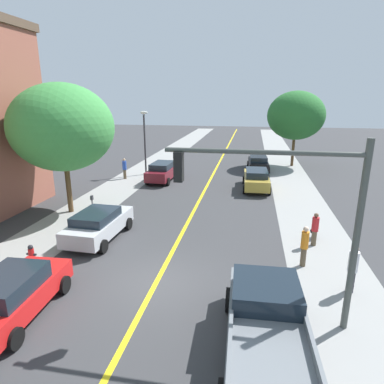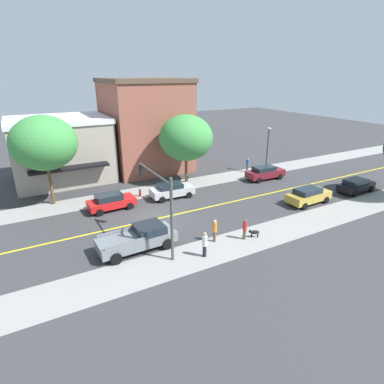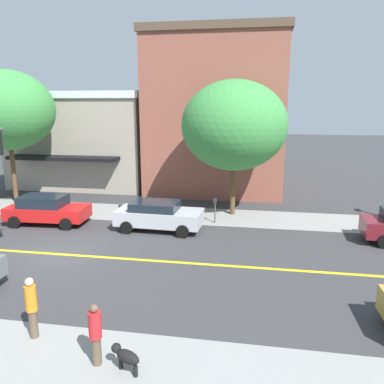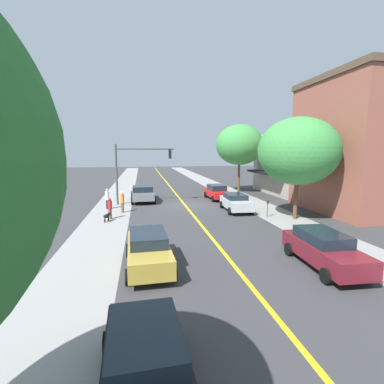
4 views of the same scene
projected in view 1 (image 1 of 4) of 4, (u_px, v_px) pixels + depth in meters
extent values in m
plane|color=#38383A|center=(156.00, 283.00, 12.70)|extent=(140.00, 140.00, 0.00)
cube|color=gray|center=(343.00, 302.00, 11.55)|extent=(3.40, 126.00, 0.01)
cube|color=yellow|center=(156.00, 283.00, 12.70)|extent=(0.20, 126.00, 0.00)
cylinder|color=brown|center=(69.00, 189.00, 20.21)|extent=(0.31, 0.31, 2.92)
ellipsoid|color=#3D8E42|center=(62.00, 127.00, 19.19)|extent=(5.93, 5.93, 5.04)
cylinder|color=brown|center=(293.00, 151.00, 33.78)|extent=(0.28, 0.28, 2.96)
ellipsoid|color=#286B2D|center=(296.00, 115.00, 32.79)|extent=(5.58, 5.58, 4.75)
cylinder|color=red|center=(32.00, 255.00, 14.34)|extent=(0.24, 0.24, 0.58)
sphere|color=#232328|center=(30.00, 247.00, 14.24)|extent=(0.22, 0.22, 0.22)
cylinder|color=#232328|center=(28.00, 254.00, 14.36)|extent=(0.10, 0.10, 0.10)
cylinder|color=#232328|center=(35.00, 255.00, 14.30)|extent=(0.10, 0.10, 0.10)
cylinder|color=#4C4C51|center=(93.00, 209.00, 19.37)|extent=(0.07, 0.07, 1.11)
cube|color=#2D2D33|center=(92.00, 198.00, 19.18)|extent=(0.12, 0.18, 0.26)
cylinder|color=#474C47|center=(356.00, 240.00, 9.49)|extent=(0.20, 0.20, 5.83)
cylinder|color=#474C47|center=(262.00, 152.00, 9.28)|extent=(5.57, 0.14, 0.14)
cube|color=black|center=(179.00, 167.00, 9.82)|extent=(0.26, 0.32, 0.90)
sphere|color=red|center=(179.00, 157.00, 9.74)|extent=(0.20, 0.20, 0.20)
sphere|color=yellow|center=(179.00, 167.00, 9.82)|extent=(0.20, 0.20, 0.20)
sphere|color=green|center=(179.00, 177.00, 9.91)|extent=(0.20, 0.20, 0.20)
cylinder|color=#38383D|center=(145.00, 145.00, 29.76)|extent=(0.16, 0.16, 5.37)
ellipsoid|color=silver|center=(144.00, 113.00, 28.97)|extent=(0.70, 0.36, 0.24)
cube|color=red|center=(15.00, 297.00, 10.70)|extent=(2.00, 4.34, 0.67)
cube|color=#19232D|center=(8.00, 284.00, 10.32)|extent=(1.69, 2.37, 0.57)
cylinder|color=black|center=(18.00, 281.00, 12.24)|extent=(0.25, 0.65, 0.64)
cylinder|color=black|center=(64.00, 285.00, 12.02)|extent=(0.25, 0.65, 0.64)
cylinder|color=black|center=(15.00, 339.00, 9.34)|extent=(0.25, 0.65, 0.64)
cube|color=black|center=(258.00, 164.00, 31.91)|extent=(1.94, 4.44, 0.64)
cube|color=#19232D|center=(259.00, 158.00, 31.55)|extent=(1.64, 2.42, 0.47)
cylinder|color=black|center=(248.00, 164.00, 33.49)|extent=(0.25, 0.65, 0.64)
cylinder|color=black|center=(266.00, 164.00, 33.26)|extent=(0.25, 0.65, 0.64)
cylinder|color=black|center=(249.00, 170.00, 30.74)|extent=(0.25, 0.65, 0.64)
cylinder|color=black|center=(268.00, 170.00, 30.51)|extent=(0.25, 0.65, 0.64)
cube|color=#B29338|center=(256.00, 180.00, 25.46)|extent=(1.95, 4.67, 0.76)
cube|color=#19232D|center=(257.00, 173.00, 25.07)|extent=(1.66, 2.55, 0.47)
cylinder|color=black|center=(244.00, 180.00, 27.14)|extent=(0.24, 0.65, 0.64)
cylinder|color=black|center=(266.00, 180.00, 26.89)|extent=(0.24, 0.65, 0.64)
cylinder|color=black|center=(244.00, 190.00, 24.24)|extent=(0.24, 0.65, 0.64)
cylinder|color=black|center=(269.00, 191.00, 24.00)|extent=(0.24, 0.65, 0.64)
cube|color=maroon|center=(163.00, 172.00, 28.03)|extent=(1.93, 4.75, 0.78)
cube|color=#19232D|center=(162.00, 165.00, 27.63)|extent=(1.63, 2.59, 0.49)
cylinder|color=black|center=(159.00, 172.00, 29.76)|extent=(0.25, 0.65, 0.64)
cylinder|color=black|center=(178.00, 173.00, 29.40)|extent=(0.25, 0.65, 0.64)
cylinder|color=black|center=(147.00, 181.00, 26.87)|extent=(0.25, 0.65, 0.64)
cylinder|color=black|center=(168.00, 182.00, 26.50)|extent=(0.25, 0.65, 0.64)
cube|color=#B7BABF|center=(99.00, 226.00, 16.52)|extent=(2.02, 4.43, 0.74)
cube|color=#19232D|center=(96.00, 216.00, 16.15)|extent=(1.72, 2.42, 0.43)
cylinder|color=black|center=(97.00, 221.00, 18.16)|extent=(0.25, 0.65, 0.64)
cylinder|color=black|center=(128.00, 224.00, 17.78)|extent=(0.25, 0.65, 0.64)
cylinder|color=black|center=(67.00, 243.00, 15.47)|extent=(0.25, 0.65, 0.64)
cylinder|color=black|center=(103.00, 246.00, 15.08)|extent=(0.25, 0.65, 0.64)
cube|color=slate|center=(267.00, 332.00, 8.94)|extent=(2.27, 5.59, 0.73)
cube|color=#19232D|center=(266.00, 291.00, 9.71)|extent=(1.99, 2.05, 0.56)
cube|color=slate|center=(230.00, 342.00, 7.90)|extent=(0.19, 2.87, 0.24)
cube|color=slate|center=(314.00, 351.00, 7.62)|extent=(0.19, 2.87, 0.24)
cylinder|color=black|center=(230.00, 300.00, 10.98)|extent=(0.30, 0.81, 0.80)
cylinder|color=black|center=(295.00, 306.00, 10.68)|extent=(0.30, 0.81, 0.80)
cylinder|color=black|center=(350.00, 282.00, 12.03)|extent=(0.26, 0.26, 0.84)
cylinder|color=silver|center=(353.00, 262.00, 11.81)|extent=(0.35, 0.35, 0.77)
sphere|color=tan|center=(355.00, 249.00, 11.67)|extent=(0.24, 0.24, 0.24)
cylinder|color=brown|center=(125.00, 174.00, 28.73)|extent=(0.26, 0.26, 0.81)
cylinder|color=#284CB2|center=(124.00, 165.00, 28.52)|extent=(0.35, 0.35, 0.74)
sphere|color=tan|center=(124.00, 160.00, 28.38)|extent=(0.23, 0.23, 0.23)
cylinder|color=brown|center=(303.00, 257.00, 13.90)|extent=(0.23, 0.23, 0.81)
cylinder|color=orange|center=(305.00, 240.00, 13.69)|extent=(0.31, 0.31, 0.74)
sphere|color=beige|center=(306.00, 229.00, 13.55)|extent=(0.23, 0.23, 0.23)
cylinder|color=brown|center=(314.00, 238.00, 15.84)|extent=(0.24, 0.24, 0.74)
cylinder|color=red|center=(315.00, 224.00, 15.65)|extent=(0.32, 0.32, 0.68)
sphere|color=brown|center=(316.00, 215.00, 15.52)|extent=(0.21, 0.21, 0.21)
ellipsoid|color=black|center=(315.00, 230.00, 16.62)|extent=(0.57, 0.76, 0.30)
sphere|color=black|center=(313.00, 231.00, 16.29)|extent=(0.24, 0.24, 0.24)
cylinder|color=black|center=(313.00, 237.00, 16.51)|extent=(0.11, 0.11, 0.28)
cylinder|color=black|center=(315.00, 234.00, 16.89)|extent=(0.11, 0.11, 0.28)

